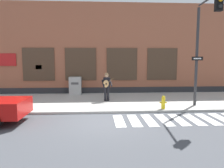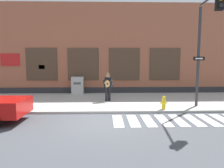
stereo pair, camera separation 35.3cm
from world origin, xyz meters
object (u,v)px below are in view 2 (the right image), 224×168
at_px(busker, 108,85).
at_px(traffic_light, 206,35).
at_px(utility_box, 78,85).
at_px(fire_hydrant, 164,103).

height_order(busker, traffic_light, traffic_light).
xyz_separation_m(busker, traffic_light, (4.78, -2.54, 2.78)).
height_order(utility_box, fire_hydrant, utility_box).
bearing_deg(fire_hydrant, busker, 140.92).
distance_m(busker, utility_box, 3.47).
relative_size(utility_box, fire_hydrant, 1.81).
bearing_deg(traffic_light, busker, 152.04).
xyz_separation_m(traffic_light, fire_hydrant, (-1.93, 0.22, -3.41)).
bearing_deg(busker, utility_box, 129.07).
bearing_deg(busker, fire_hydrant, -39.08).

